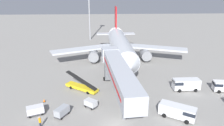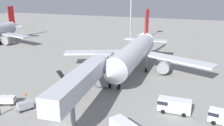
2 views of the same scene
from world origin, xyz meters
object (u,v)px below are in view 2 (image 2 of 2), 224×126
object	(u,v)px
airplane_at_gate	(134,53)
belt_loader_truck	(66,88)
baggage_cart_outer_right	(7,100)
safety_cone_alpha	(25,94)
service_van_mid_left	(173,105)
baggage_cart_near_left	(25,106)
baggage_cart_far_left	(56,104)
jet_bridge	(88,75)

from	to	relation	value
airplane_at_gate	belt_loader_truck	bearing A→B (deg)	-119.11
baggage_cart_outer_right	safety_cone_alpha	xyz separation A→B (m)	(0.35, 3.98, -0.49)
service_van_mid_left	baggage_cart_near_left	xyz separation A→B (m)	(-23.02, -7.98, -0.50)
airplane_at_gate	safety_cone_alpha	world-z (taller)	airplane_at_gate
baggage_cart_outer_right	baggage_cart_far_left	bearing A→B (deg)	11.17
airplane_at_gate	baggage_cart_near_left	world-z (taller)	airplane_at_gate
baggage_cart_outer_right	baggage_cart_far_left	size ratio (longest dim) A/B	1.26
belt_loader_truck	service_van_mid_left	xyz separation A→B (m)	(20.68, -1.04, 0.54)
baggage_cart_near_left	safety_cone_alpha	distance (m)	6.11
service_van_mid_left	belt_loader_truck	bearing A→B (deg)	177.12
baggage_cart_near_left	safety_cone_alpha	bearing A→B (deg)	130.96
jet_bridge	safety_cone_alpha	world-z (taller)	jet_bridge
baggage_cart_near_left	service_van_mid_left	bearing A→B (deg)	19.11
airplane_at_gate	baggage_cart_far_left	world-z (taller)	airplane_at_gate
airplane_at_gate	baggage_cart_far_left	bearing A→B (deg)	-106.96
baggage_cart_near_left	baggage_cart_outer_right	distance (m)	4.39
baggage_cart_outer_right	jet_bridge	bearing A→B (deg)	18.93
airplane_at_gate	belt_loader_truck	distance (m)	19.17
jet_bridge	belt_loader_truck	size ratio (longest dim) A/B	3.43
baggage_cart_near_left	baggage_cart_outer_right	xyz separation A→B (m)	(-4.35, 0.63, -0.02)
service_van_mid_left	baggage_cart_near_left	distance (m)	24.36
jet_bridge	baggage_cart_near_left	bearing A→B (deg)	-150.13
airplane_at_gate	service_van_mid_left	xyz separation A→B (m)	(11.55, -17.44, -3.36)
belt_loader_truck	airplane_at_gate	bearing A→B (deg)	60.89
baggage_cart_far_left	baggage_cart_outer_right	bearing A→B (deg)	-168.83
baggage_cart_near_left	baggage_cart_far_left	xyz separation A→B (m)	(4.44, 2.36, -0.05)
belt_loader_truck	baggage_cart_far_left	bearing A→B (deg)	-72.47
airplane_at_gate	baggage_cart_near_left	xyz separation A→B (m)	(-11.47, -25.41, -3.86)
baggage_cart_near_left	jet_bridge	bearing A→B (deg)	29.87
baggage_cart_near_left	belt_loader_truck	bearing A→B (deg)	75.45
baggage_cart_far_left	safety_cone_alpha	xyz separation A→B (m)	(-8.44, 2.24, -0.46)
belt_loader_truck	safety_cone_alpha	bearing A→B (deg)	-145.14
baggage_cart_far_left	belt_loader_truck	bearing A→B (deg)	107.53
airplane_at_gate	baggage_cart_outer_right	size ratio (longest dim) A/B	12.62
baggage_cart_far_left	service_van_mid_left	bearing A→B (deg)	16.82
jet_bridge	baggage_cart_outer_right	distance (m)	15.03
jet_bridge	baggage_cart_outer_right	bearing A→B (deg)	-161.07
airplane_at_gate	belt_loader_truck	size ratio (longest dim) A/B	5.49
safety_cone_alpha	jet_bridge	bearing A→B (deg)	2.84
baggage_cart_near_left	safety_cone_alpha	size ratio (longest dim) A/B	4.36
airplane_at_gate	baggage_cart_near_left	bearing A→B (deg)	-114.29
jet_bridge	baggage_cart_far_left	size ratio (longest dim) A/B	9.91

